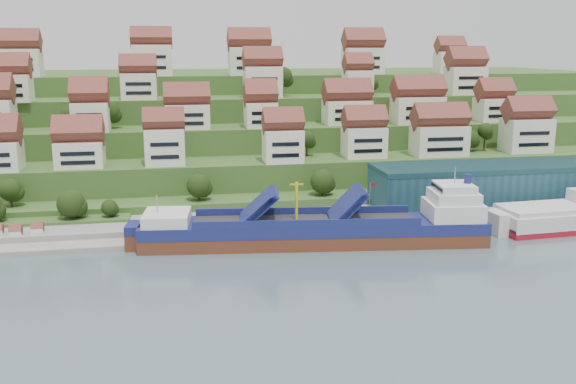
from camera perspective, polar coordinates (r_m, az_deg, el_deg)
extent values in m
plane|color=slate|center=(133.99, 1.13, -4.64)|extent=(300.00, 300.00, 0.00)
cube|color=gray|center=(152.58, 7.37, -2.14)|extent=(180.00, 14.00, 2.20)
cube|color=gray|center=(146.39, -22.80, -3.95)|extent=(45.00, 20.00, 1.00)
cube|color=#2D4C1E|center=(216.16, -3.46, 2.61)|extent=(260.00, 128.00, 4.00)
cube|color=#2D4C1E|center=(220.47, -3.63, 3.73)|extent=(260.00, 118.00, 11.00)
cube|color=#2D4C1E|center=(227.82, -3.89, 4.91)|extent=(260.00, 102.00, 18.00)
cube|color=#2D4C1E|center=(235.26, -4.13, 6.01)|extent=(260.00, 86.00, 25.00)
cube|color=#2D4C1E|center=(243.82, -4.38, 6.96)|extent=(260.00, 68.00, 31.00)
cube|color=silver|center=(166.96, -18.01, 3.23)|extent=(11.48, 8.57, 6.41)
cube|color=silver|center=(164.29, -10.90, 3.97)|extent=(9.82, 7.03, 9.19)
cube|color=silver|center=(165.48, -0.45, 4.12)|extent=(9.87, 7.62, 8.37)
cube|color=silver|center=(174.28, 6.77, 4.42)|extent=(10.98, 7.73, 8.09)
cube|color=silver|center=(180.55, 13.28, 4.47)|extent=(14.44, 8.26, 8.17)
cube|color=silver|center=(194.02, 20.41, 4.75)|extent=(12.84, 8.31, 9.38)
cube|color=silver|center=(180.40, -17.11, 6.42)|extent=(9.46, 8.98, 7.72)
cube|color=silver|center=(180.05, -8.93, 6.65)|extent=(12.00, 7.90, 6.70)
cube|color=silver|center=(181.40, -2.45, 6.88)|extent=(8.69, 8.56, 6.97)
cube|color=silver|center=(189.28, 5.25, 7.07)|extent=(13.30, 8.36, 6.90)
cube|color=silver|center=(193.79, 11.43, 7.15)|extent=(14.54, 8.18, 7.83)
cube|color=silver|center=(206.02, 17.79, 6.99)|extent=(10.21, 8.04, 6.93)
cube|color=silver|center=(197.03, -23.34, 8.46)|extent=(10.41, 7.86, 7.60)
cube|color=silver|center=(195.13, -13.11, 9.14)|extent=(10.18, 7.30, 7.61)
cube|color=silver|center=(197.11, -2.26, 9.74)|extent=(11.18, 7.79, 9.34)
cube|color=silver|center=(203.50, 6.20, 9.58)|extent=(8.41, 7.14, 7.98)
cube|color=silver|center=(218.21, 15.45, 9.53)|extent=(11.78, 8.47, 8.84)
cube|color=silver|center=(217.00, -22.59, 10.54)|extent=(11.53, 8.03, 8.49)
cube|color=silver|center=(212.85, -11.98, 11.37)|extent=(12.39, 7.51, 9.74)
cube|color=silver|center=(213.68, -3.45, 11.53)|extent=(13.25, 8.15, 8.99)
cube|color=silver|center=(224.25, 6.68, 11.49)|extent=(13.07, 8.73, 8.76)
cube|color=silver|center=(237.64, 14.15, 11.11)|extent=(9.46, 7.05, 7.47)
ellipsoid|color=#223913|center=(160.72, -23.46, 0.18)|extent=(5.24, 5.24, 5.24)
ellipsoid|color=#223913|center=(159.07, 3.07, 0.94)|extent=(5.97, 5.97, 5.97)
ellipsoid|color=#223913|center=(155.06, -7.94, 0.57)|extent=(5.83, 5.83, 5.83)
ellipsoid|color=#223913|center=(189.80, 15.92, 4.54)|extent=(5.02, 5.02, 5.02)
ellipsoid|color=#223913|center=(191.46, 17.14, 5.26)|extent=(4.28, 4.28, 4.28)
ellipsoid|color=#223913|center=(174.47, 1.69, 4.72)|extent=(4.55, 4.55, 4.55)
ellipsoid|color=#223913|center=(197.67, 9.68, 7.94)|extent=(4.79, 4.79, 4.79)
ellipsoid|color=#223913|center=(187.44, -18.77, 6.39)|extent=(5.51, 5.51, 5.51)
ellipsoid|color=#223913|center=(184.73, -15.61, 6.87)|extent=(5.87, 5.87, 5.87)
ellipsoid|color=#223913|center=(201.70, -0.43, 10.25)|extent=(5.82, 5.82, 5.82)
ellipsoid|color=#223913|center=(209.58, 5.69, 9.96)|extent=(4.49, 4.49, 4.49)
ellipsoid|color=#223913|center=(209.52, 7.45, 9.59)|extent=(4.19, 4.19, 4.19)
ellipsoid|color=#223913|center=(149.80, -18.74, -0.99)|extent=(6.17, 6.17, 6.17)
ellipsoid|color=#223913|center=(149.09, -15.59, -1.34)|extent=(3.69, 3.69, 3.69)
cube|color=#1F4856|center=(165.42, 17.84, 0.68)|extent=(60.00, 15.00, 10.00)
cylinder|color=gray|center=(146.12, 7.28, -0.74)|extent=(0.16, 0.16, 8.00)
cube|color=maroon|center=(145.51, 7.54, 0.64)|extent=(1.20, 0.05, 0.80)
cube|color=white|center=(144.08, -23.02, -3.57)|extent=(2.40, 2.20, 2.20)
cube|color=white|center=(144.66, -21.35, -3.36)|extent=(2.40, 2.20, 2.20)
cube|color=#592D1B|center=(133.78, 2.31, -4.23)|extent=(71.95, 19.07, 4.56)
cube|color=navy|center=(132.95, 2.33, -3.03)|extent=(71.96, 19.18, 2.37)
cube|color=silver|center=(132.59, -10.72, -2.27)|extent=(10.26, 11.38, 2.37)
cube|color=#262628|center=(132.45, 1.54, -2.55)|extent=(46.38, 14.50, 0.27)
cube|color=navy|center=(131.12, -2.82, -1.32)|extent=(7.95, 10.79, 6.31)
cube|color=navy|center=(132.68, 5.09, -1.19)|extent=(7.61, 10.75, 6.67)
cylinder|color=yellow|center=(131.29, 0.76, -0.88)|extent=(0.71, 0.71, 8.21)
cube|color=silver|center=(138.36, 14.45, -1.55)|extent=(12.07, 11.59, 3.65)
cube|color=silver|center=(137.69, 14.52, -0.37)|extent=(10.13, 10.29, 2.28)
cube|color=silver|center=(137.28, 14.56, 0.41)|extent=(8.20, 9.00, 1.64)
cylinder|color=navy|center=(137.82, 15.68, 1.13)|extent=(1.62, 1.62, 2.01)
cube|color=maroon|center=(157.49, 23.20, -2.80)|extent=(31.80, 13.38, 2.70)
cube|color=silver|center=(156.93, 23.27, -2.00)|extent=(31.81, 13.49, 3.32)
cube|color=silver|center=(156.45, 23.34, -1.26)|extent=(30.17, 12.14, 1.25)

